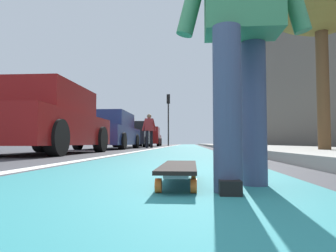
{
  "coord_description": "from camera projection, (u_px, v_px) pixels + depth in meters",
  "views": [
    {
      "loc": [
        -0.9,
        -0.32,
        0.24
      ],
      "look_at": [
        8.49,
        0.37,
        0.76
      ],
      "focal_mm": 32.75,
      "sensor_mm": 36.0,
      "label": 1
    }
  ],
  "objects": [
    {
      "name": "ground_plane",
      "position": [
        181.0,
        150.0,
        10.87
      ],
      "size": [
        80.0,
        80.0,
        0.0
      ],
      "primitive_type": "plane",
      "color": "#38383D"
    },
    {
      "name": "bike_lane_paint",
      "position": [
        186.0,
        146.0,
        24.81
      ],
      "size": [
        56.0,
        2.06,
        0.0
      ],
      "primitive_type": "cube",
      "color": "#237075",
      "rests_on": "ground"
    },
    {
      "name": "lane_stripe_white",
      "position": [
        168.0,
        146.0,
        20.91
      ],
      "size": [
        52.0,
        0.16,
        0.01
      ],
      "primitive_type": "cube",
      "color": "silver",
      "rests_on": "ground"
    },
    {
      "name": "sidewalk_curb",
      "position": [
        235.0,
        146.0,
        18.61
      ],
      "size": [
        52.0,
        3.2,
        0.13
      ],
      "primitive_type": "cube",
      "color": "#9E9B93",
      "rests_on": "ground"
    },
    {
      "name": "building_facade",
      "position": [
        270.0,
        58.0,
        22.72
      ],
      "size": [
        40.0,
        1.2,
        13.05
      ],
      "primitive_type": "cube",
      "color": "#635B51",
      "rests_on": "ground"
    },
    {
      "name": "skateboard",
      "position": [
        179.0,
        168.0,
        1.77
      ],
      "size": [
        0.84,
        0.21,
        0.11
      ],
      "color": "orange",
      "rests_on": "ground"
    },
    {
      "name": "skater_person",
      "position": [
        242.0,
        13.0,
        1.65
      ],
      "size": [
        0.46,
        0.72,
        1.64
      ],
      "color": "#384260",
      "rests_on": "ground"
    },
    {
      "name": "parked_car_near",
      "position": [
        47.0,
        121.0,
        6.8
      ],
      "size": [
        4.22,
        1.85,
        1.49
      ],
      "color": "maroon",
      "rests_on": "ground"
    },
    {
      "name": "parked_car_mid",
      "position": [
        110.0,
        132.0,
        12.4
      ],
      "size": [
        4.53,
        1.87,
        1.47
      ],
      "color": "navy",
      "rests_on": "ground"
    },
    {
      "name": "parked_car_far",
      "position": [
        134.0,
        135.0,
        18.42
      ],
      "size": [
        4.18,
        1.95,
        1.47
      ],
      "color": "black",
      "rests_on": "ground"
    },
    {
      "name": "parked_car_end",
      "position": [
        149.0,
        137.0,
        24.28
      ],
      "size": [
        4.41,
        2.0,
        1.48
      ],
      "color": "maroon",
      "rests_on": "ground"
    },
    {
      "name": "traffic_light",
      "position": [
        168.0,
        110.0,
        26.54
      ],
      "size": [
        0.33,
        0.28,
        4.46
      ],
      "color": "#2D2D2D",
      "rests_on": "ground"
    },
    {
      "name": "pedestrian_distant",
      "position": [
        149.0,
        128.0,
        15.58
      ],
      "size": [
        0.48,
        0.75,
        1.71
      ],
      "color": "black",
      "rests_on": "ground"
    }
  ]
}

